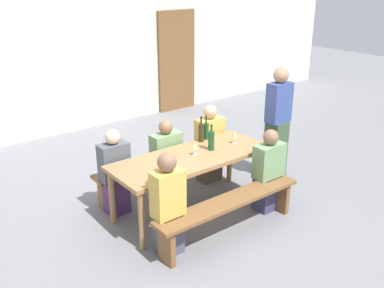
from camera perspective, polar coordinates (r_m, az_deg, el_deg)
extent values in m
plane|color=slate|center=(5.59, 0.00, -8.61)|extent=(24.00, 24.00, 0.00)
cube|color=silver|center=(8.26, -16.75, 12.30)|extent=(14.00, 0.20, 3.20)
cube|color=brown|center=(9.37, -2.01, 10.79)|extent=(0.90, 0.06, 2.10)
cube|color=#9E7247|center=(5.26, 0.00, -1.77)|extent=(2.03, 0.79, 0.05)
cylinder|color=#9E7247|center=(4.72, -6.61, -10.00)|extent=(0.07, 0.07, 0.70)
cylinder|color=#9E7247|center=(5.77, 9.43, -3.95)|extent=(0.07, 0.07, 0.70)
cylinder|color=#9E7247|center=(5.23, -10.47, -6.86)|extent=(0.07, 0.07, 0.70)
cylinder|color=#9E7247|center=(6.20, 4.96, -1.87)|extent=(0.07, 0.07, 0.70)
cube|color=brown|center=(4.92, 5.00, -7.47)|extent=(1.93, 0.30, 0.04)
cube|color=brown|center=(4.57, -3.34, -13.19)|extent=(0.06, 0.24, 0.41)
cube|color=brown|center=(5.58, 11.54, -6.72)|extent=(0.06, 0.24, 0.41)
cube|color=brown|center=(5.90, -4.13, -2.28)|extent=(1.93, 0.30, 0.04)
cube|color=brown|center=(5.61, -11.46, -6.53)|extent=(0.06, 0.24, 0.41)
cube|color=brown|center=(6.46, 2.31, -2.20)|extent=(0.06, 0.24, 0.41)
cylinder|color=#194723|center=(5.74, 1.86, 1.70)|extent=(0.07, 0.07, 0.22)
cylinder|color=#194723|center=(5.68, 1.88, 3.17)|extent=(0.03, 0.03, 0.09)
cylinder|color=black|center=(5.67, 1.89, 3.67)|extent=(0.03, 0.03, 0.01)
cylinder|color=#194723|center=(5.38, 2.51, 0.45)|extent=(0.08, 0.08, 0.24)
cylinder|color=#194723|center=(5.33, 2.54, 2.05)|extent=(0.03, 0.03, 0.08)
cylinder|color=black|center=(5.31, 2.55, 2.50)|extent=(0.03, 0.03, 0.01)
cylinder|color=#332814|center=(5.64, 1.21, 1.47)|extent=(0.07, 0.07, 0.24)
cylinder|color=#332814|center=(5.59, 1.22, 3.06)|extent=(0.03, 0.03, 0.09)
cylinder|color=black|center=(5.57, 1.22, 3.58)|extent=(0.03, 0.03, 0.01)
cylinder|color=silver|center=(5.64, 5.59, 0.10)|extent=(0.06, 0.06, 0.01)
cylinder|color=silver|center=(5.63, 5.60, 0.50)|extent=(0.01, 0.01, 0.08)
cone|color=beige|center=(5.59, 5.63, 1.34)|extent=(0.06, 0.06, 0.09)
cylinder|color=silver|center=(4.86, -4.08, -3.53)|extent=(0.06, 0.06, 0.01)
cylinder|color=silver|center=(4.84, -4.09, -3.13)|extent=(0.01, 0.01, 0.07)
cone|color=#D18C93|center=(4.81, -4.11, -2.26)|extent=(0.07, 0.07, 0.09)
cylinder|color=silver|center=(5.26, 0.41, -1.43)|extent=(0.06, 0.06, 0.01)
cylinder|color=silver|center=(5.25, 0.42, -1.00)|extent=(0.01, 0.01, 0.08)
cone|color=beige|center=(5.22, 0.42, -0.19)|extent=(0.07, 0.07, 0.08)
cube|color=#4C5064|center=(4.73, -3.08, -11.62)|extent=(0.25, 0.24, 0.45)
cube|color=gold|center=(4.48, -3.20, -6.51)|extent=(0.33, 0.20, 0.50)
sphere|color=#846047|center=(4.33, -3.30, -2.39)|extent=(0.20, 0.20, 0.20)
cube|color=#3B3960|center=(5.60, 9.80, -6.26)|extent=(0.30, 0.24, 0.45)
cube|color=#729966|center=(5.41, 10.09, -2.16)|extent=(0.40, 0.20, 0.42)
sphere|color=#846047|center=(5.29, 10.30, 0.88)|extent=(0.19, 0.19, 0.19)
cube|color=#482C5E|center=(5.52, -9.87, -6.68)|extent=(0.27, 0.24, 0.45)
cube|color=#4C515B|center=(5.32, -10.18, -2.33)|extent=(0.36, 0.20, 0.47)
sphere|color=beige|center=(5.20, -10.42, 0.94)|extent=(0.18, 0.18, 0.18)
cube|color=#332B4C|center=(5.87, -3.30, -4.60)|extent=(0.31, 0.24, 0.45)
cube|color=#729966|center=(5.69, -3.40, -0.64)|extent=(0.41, 0.20, 0.42)
sphere|color=#846047|center=(5.58, -3.47, 2.25)|extent=(0.19, 0.19, 0.19)
cube|color=brown|center=(6.27, 2.28, -2.77)|extent=(0.30, 0.24, 0.45)
cube|color=gold|center=(6.09, 2.34, 1.22)|extent=(0.41, 0.20, 0.48)
sphere|color=tan|center=(5.98, 2.39, 4.24)|extent=(0.19, 0.19, 0.19)
cube|color=#3B5237|center=(6.38, 10.89, -0.75)|extent=(0.26, 0.24, 0.86)
cube|color=#384C8C|center=(6.15, 11.35, 5.36)|extent=(0.35, 0.20, 0.56)
sphere|color=#A87A5B|center=(6.05, 11.62, 8.86)|extent=(0.21, 0.21, 0.21)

